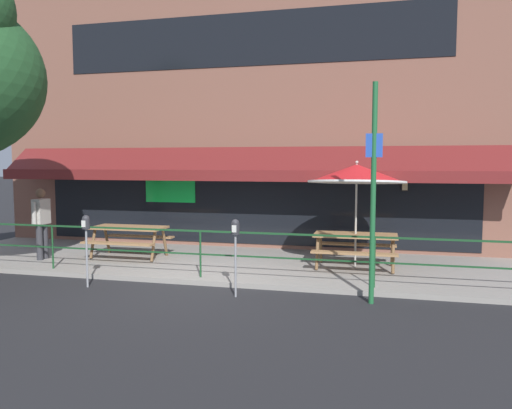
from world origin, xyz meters
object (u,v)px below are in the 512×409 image
Objects in this scene: parking_meter_far at (235,234)px; patio_umbrella_centre at (357,174)px; pedestrian_walking at (41,220)px; parking_meter_near at (86,229)px; picnic_table_centre at (355,241)px; street_sign_pole at (373,191)px; picnic_table_left at (129,233)px.

patio_umbrella_centre is at bearing 52.43° from parking_meter_far.
parking_meter_near is (2.36, -1.79, 0.09)m from pedestrian_walking.
parking_meter_far is (-2.01, -2.54, 0.44)m from picnic_table_centre.
pedestrian_walking is 0.45× the size of street_sign_pole.
pedestrian_walking is 1.20× the size of parking_meter_near.
parking_meter_far is at bearing 0.22° from parking_meter_near.
parking_meter_near is at bearing -153.10° from picnic_table_centre.
picnic_table_centre is 1.27× the size of parking_meter_far.
parking_meter_far is at bearing -18.31° from pedestrian_walking.
picnic_table_left is 1.27× the size of parking_meter_near.
street_sign_pole reaches higher than picnic_table_left.
picnic_table_left is at bearing -178.75° from patio_umbrella_centre.
street_sign_pole is at bearing -11.71° from pedestrian_walking.
parking_meter_near and parking_meter_far have the same top height.
pedestrian_walking is (-1.92, -0.72, 0.35)m from picnic_table_left.
patio_umbrella_centre reaches higher than picnic_table_left.
street_sign_pole is at bearing 1.89° from parking_meter_near.
patio_umbrella_centre is at bearing 27.56° from parking_meter_near.
patio_umbrella_centre is at bearing 90.00° from picnic_table_centre.
picnic_table_centre is 7.44m from pedestrian_walking.
picnic_table_left is at bearing 158.32° from street_sign_pole.
pedestrian_walking is 2.96m from parking_meter_near.
parking_meter_near is (-5.03, -2.55, 0.44)m from picnic_table_centre.
pedestrian_walking is at bearing -173.56° from patio_umbrella_centre.
parking_meter_far reaches higher than picnic_table_left.
picnic_table_left is at bearing 20.39° from pedestrian_walking.
picnic_table_centre is 2.71m from street_sign_pole.
picnic_table_left is 2.58m from parking_meter_near.
pedestrian_walking is (-7.39, -0.76, 0.35)m from picnic_table_centre.
parking_meter_far is 0.38× the size of street_sign_pole.
parking_meter_near is at bearing -80.18° from picnic_table_left.
pedestrian_walking is 5.66m from parking_meter_far.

